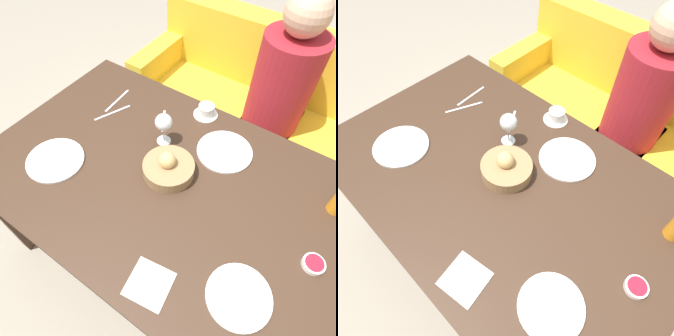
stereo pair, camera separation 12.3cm
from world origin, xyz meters
TOP-DOWN VIEW (x-y plane):
  - ground_plane at (0.00, 0.00)m, footprint 10.00×10.00m
  - dining_table at (0.00, 0.00)m, footprint 1.54×1.00m
  - couch at (0.06, 1.11)m, footprint 1.78×0.70m
  - seated_person at (0.15, 0.96)m, footprint 0.35×0.45m
  - bread_basket at (-0.00, 0.03)m, footprint 0.21×0.21m
  - plate_near_left at (-0.44, -0.20)m, footprint 0.25×0.25m
  - plate_near_right at (0.46, -0.25)m, footprint 0.21×0.21m
  - plate_far_center at (0.14, 0.26)m, footprint 0.24×0.24m
  - wine_glass at (-0.12, 0.16)m, footprint 0.08×0.08m
  - coffee_cup at (-0.05, 0.42)m, footprint 0.12×0.12m
  - jam_bowl_berry at (0.62, -0.01)m, footprint 0.08×0.08m
  - fork_silver at (-0.43, 0.17)m, footprint 0.08×0.18m
  - knife_silver at (-0.48, 0.26)m, footprint 0.02×0.19m
  - spoon_coffee at (-0.20, 0.27)m, footprint 0.08×0.13m
  - napkin at (0.21, -0.38)m, footprint 0.16×0.16m

SIDE VIEW (x-z plane):
  - ground_plane at x=0.00m, z-range 0.00..0.00m
  - couch at x=0.06m, z-range -0.12..0.75m
  - seated_person at x=0.15m, z-range -0.09..1.13m
  - dining_table at x=0.00m, z-range 0.30..1.08m
  - fork_silver at x=-0.43m, z-range 0.78..0.78m
  - knife_silver at x=-0.48m, z-range 0.78..0.78m
  - spoon_coffee at x=-0.20m, z-range 0.78..0.78m
  - napkin at x=0.21m, z-range 0.78..0.78m
  - plate_near_left at x=-0.44m, z-range 0.78..0.79m
  - plate_near_right at x=0.46m, z-range 0.78..0.79m
  - plate_far_center at x=0.14m, z-range 0.78..0.79m
  - jam_bowl_berry at x=0.62m, z-range 0.78..0.80m
  - coffee_cup at x=-0.05m, z-range 0.77..0.83m
  - bread_basket at x=0.00m, z-range 0.76..0.87m
  - wine_glass at x=-0.12m, z-range 0.81..0.97m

